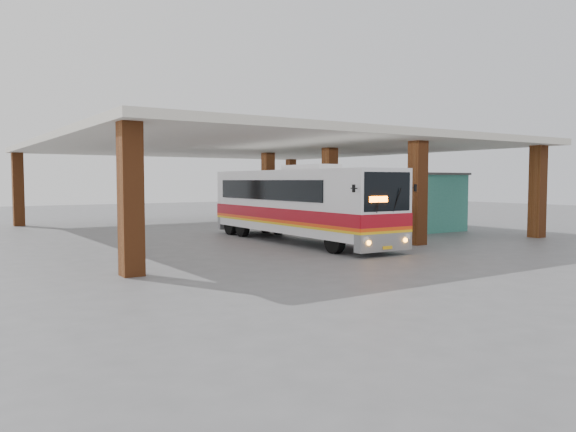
# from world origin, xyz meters

# --- Properties ---
(ground) EXTENTS (90.00, 90.00, 0.00)m
(ground) POSITION_xyz_m (0.00, 0.00, 0.00)
(ground) COLOR #515154
(ground) RESTS_ON ground
(brick_columns) EXTENTS (20.10, 21.60, 4.35)m
(brick_columns) POSITION_xyz_m (1.43, 5.00, 2.17)
(brick_columns) COLOR brown
(brick_columns) RESTS_ON ground
(canopy_roof) EXTENTS (21.00, 23.00, 0.30)m
(canopy_roof) POSITION_xyz_m (0.50, 6.50, 4.50)
(canopy_roof) COLOR silver
(canopy_roof) RESTS_ON brick_columns
(shop_building) EXTENTS (5.20, 8.20, 3.11)m
(shop_building) POSITION_xyz_m (7.49, 4.00, 1.56)
(shop_building) COLOR #307969
(shop_building) RESTS_ON ground
(coach_bus) EXTENTS (2.68, 11.61, 3.36)m
(coach_bus) POSITION_xyz_m (-0.58, 0.59, 1.67)
(coach_bus) COLOR white
(coach_bus) RESTS_ON ground
(motorcycle) EXTENTS (2.17, 1.12, 1.09)m
(motorcycle) POSITION_xyz_m (3.36, 1.79, 0.54)
(motorcycle) COLOR black
(motorcycle) RESTS_ON ground
(pedestrian) EXTENTS (0.67, 0.63, 1.55)m
(pedestrian) POSITION_xyz_m (1.54, -0.37, 0.77)
(pedestrian) COLOR red
(pedestrian) RESTS_ON ground
(red_chair) EXTENTS (0.40, 0.40, 0.72)m
(red_chair) POSITION_xyz_m (4.78, 6.07, 0.33)
(red_chair) COLOR #B11A12
(red_chair) RESTS_ON ground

